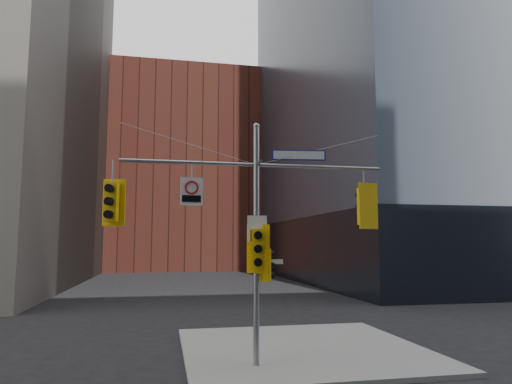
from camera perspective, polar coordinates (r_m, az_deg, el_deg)
name	(u,v)px	position (r m, az deg, el deg)	size (l,w,h in m)	color
sidewalk_corner	(302,349)	(16.43, 5.81, -18.93)	(8.00, 8.00, 0.15)	gray
podium_ne	(459,249)	(53.11, 24.04, -6.57)	(36.40, 36.40, 6.00)	black
brick_midrise	(183,175)	(70.15, -9.12, 2.14)	(26.00, 20.00, 28.00)	brown
signal_assembly	(256,217)	(13.62, 0.04, -3.16)	(8.00, 0.80, 7.30)	gray
traffic_light_west_arm	(112,202)	(13.47, -17.60, -1.19)	(0.64, 0.59, 1.35)	yellow
traffic_light_east_arm	(364,206)	(14.74, 13.41, -1.74)	(0.68, 0.62, 1.44)	yellow
traffic_light_pole_side	(267,265)	(13.69, 1.36, -9.10)	(0.41, 0.35, 0.96)	yellow
traffic_light_pole_front	(258,249)	(13.34, 0.28, -7.11)	(0.67, 0.61, 1.42)	yellow
street_sign_blade	(299,155)	(14.19, 5.36, 4.60)	(1.68, 0.27, 0.33)	navy
regulatory_sign_arm	(192,190)	(13.41, -8.06, 0.21)	(0.66, 0.09, 0.82)	silver
regulatory_sign_pole	(257,229)	(13.49, 0.14, -4.67)	(0.59, 0.05, 0.77)	silver
street_blade_ew	(271,262)	(13.71, 1.90, -8.70)	(0.71, 0.12, 0.14)	silver
street_blade_ns	(253,269)	(14.07, -0.33, -9.60)	(0.09, 0.77, 0.15)	#145926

